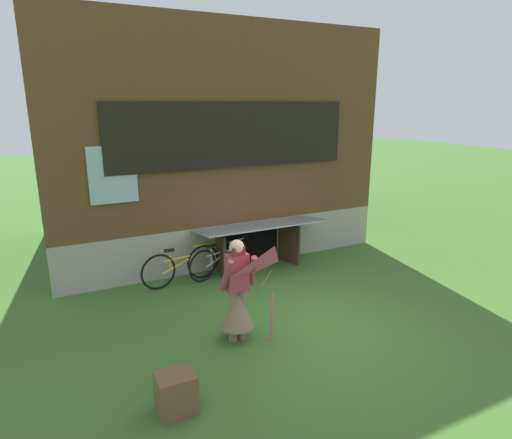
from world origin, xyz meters
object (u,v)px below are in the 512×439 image
bicycle_silver (220,260)px  bicycle_yellow (181,266)px  person (237,299)px  wooden_crate (176,393)px  kite (274,268)px

bicycle_silver → bicycle_yellow: bearing=164.6°
person → wooden_crate: bearing=-152.0°
bicycle_silver → bicycle_yellow: size_ratio=0.91×
wooden_crate → bicycle_yellow: bearing=71.8°
person → bicycle_yellow: bearing=79.7°
bicycle_yellow → wooden_crate: (-1.22, -3.72, -0.13)m
kite → wooden_crate: bearing=-157.1°
kite → wooden_crate: kite is taller
wooden_crate → kite: bearing=22.9°
bicycle_yellow → wooden_crate: bicycle_yellow is taller
kite → bicycle_silver: bearing=83.6°
bicycle_silver → wooden_crate: 4.30m
bicycle_silver → wooden_crate: size_ratio=3.11×
person → bicycle_silver: 2.70m
kite → bicycle_yellow: kite is taller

